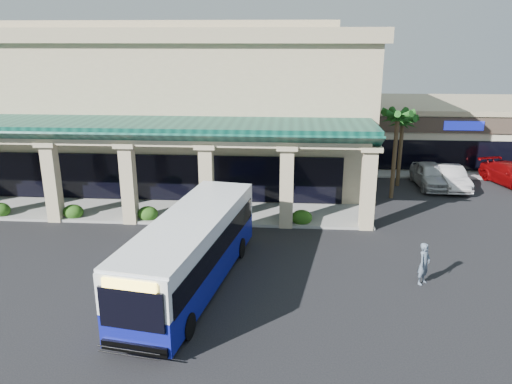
# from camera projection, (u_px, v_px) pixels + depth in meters

# --- Properties ---
(ground) EXTENTS (110.00, 110.00, 0.00)m
(ground) POSITION_uv_depth(u_px,v_px,m) (253.00, 265.00, 23.67)
(ground) COLOR black
(main_building) EXTENTS (30.80, 14.80, 11.35)m
(main_building) POSITION_uv_depth(u_px,v_px,m) (164.00, 102.00, 37.76)
(main_building) COLOR #C0AE89
(main_building) RESTS_ON ground
(arcade) EXTENTS (30.00, 6.20, 5.70)m
(arcade) POSITION_uv_depth(u_px,v_px,m) (128.00, 168.00, 29.84)
(arcade) COLOR #09382E
(arcade) RESTS_ON ground
(strip_mall) EXTENTS (22.50, 12.50, 4.90)m
(strip_mall) POSITION_uv_depth(u_px,v_px,m) (474.00, 129.00, 44.57)
(strip_mall) COLOR beige
(strip_mall) RESTS_ON ground
(palm_0) EXTENTS (2.40, 2.40, 6.60)m
(palm_0) POSITION_uv_depth(u_px,v_px,m) (395.00, 150.00, 32.59)
(palm_0) COLOR #134111
(palm_0) RESTS_ON ground
(palm_1) EXTENTS (2.40, 2.40, 5.80)m
(palm_1) POSITION_uv_depth(u_px,v_px,m) (401.00, 146.00, 35.49)
(palm_1) COLOR #134111
(palm_1) RESTS_ON ground
(broadleaf_tree) EXTENTS (2.60, 2.60, 4.81)m
(broadleaf_tree) POSITION_uv_depth(u_px,v_px,m) (362.00, 139.00, 40.54)
(broadleaf_tree) COLOR #214A10
(broadleaf_tree) RESTS_ON ground
(transit_bus) EXTENTS (4.52, 11.73, 3.20)m
(transit_bus) POSITION_uv_depth(u_px,v_px,m) (192.00, 252.00, 21.21)
(transit_bus) COLOR #101791
(transit_bus) RESTS_ON ground
(pedestrian) EXTENTS (0.79, 0.82, 1.89)m
(pedestrian) POSITION_uv_depth(u_px,v_px,m) (424.00, 264.00, 21.64)
(pedestrian) COLOR slate
(pedestrian) RESTS_ON ground
(car_silver) EXTENTS (2.18, 5.16, 1.74)m
(car_silver) POSITION_uv_depth(u_px,v_px,m) (430.00, 175.00, 35.80)
(car_silver) COLOR #BBBBBB
(car_silver) RESTS_ON ground
(car_white) EXTENTS (1.80, 4.87, 1.59)m
(car_white) POSITION_uv_depth(u_px,v_px,m) (450.00, 177.00, 35.49)
(car_white) COLOR silver
(car_white) RESTS_ON ground
(car_red) EXTENTS (3.79, 5.88, 1.58)m
(car_red) POSITION_uv_depth(u_px,v_px,m) (512.00, 175.00, 36.10)
(car_red) COLOR maroon
(car_red) RESTS_ON ground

